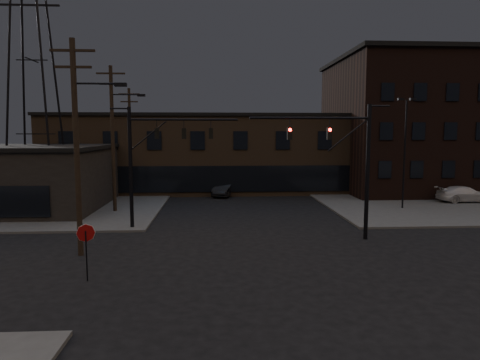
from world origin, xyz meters
name	(u,v)px	position (x,y,z in m)	size (l,w,h in m)	color
ground	(267,264)	(0.00, 0.00, 0.00)	(140.00, 140.00, 0.00)	black
sidewalk_ne	(454,194)	(22.00, 22.00, 0.07)	(30.00, 30.00, 0.15)	#474744
sidewalk_nw	(14,198)	(-22.00, 22.00, 0.07)	(30.00, 30.00, 0.15)	#474744
building_row	(237,154)	(0.00, 28.00, 4.00)	(40.00, 12.00, 8.00)	#4C3928
building_right	(437,127)	(22.00, 26.00, 7.00)	(22.00, 16.00, 14.00)	black
building_left	(3,180)	(-20.00, 16.00, 2.50)	(16.00, 12.00, 5.00)	black
traffic_signal_near	(349,157)	(5.36, 4.50, 4.93)	(7.12, 0.24, 8.00)	black
traffic_signal_far	(150,153)	(-6.72, 8.00, 5.01)	(7.12, 0.24, 8.00)	black
stop_sign	(86,239)	(-8.00, -1.99, 1.84)	(0.72, 0.33, 2.48)	black
utility_pole_near	(78,142)	(-9.43, 2.00, 5.87)	(3.70, 0.28, 11.00)	black
utility_pole_mid	(113,136)	(-10.44, 14.00, 6.13)	(3.70, 0.28, 11.50)	black
utility_pole_far	(130,138)	(-11.50, 26.00, 5.78)	(2.20, 0.28, 11.00)	black
transmission_tower	(32,60)	(-18.00, 18.00, 12.50)	(7.00, 7.00, 25.00)	black
lot_light_a	(405,143)	(13.00, 14.00, 5.51)	(1.50, 0.28, 9.14)	black
lot_light_b	(444,142)	(19.00, 19.00, 5.51)	(1.50, 0.28, 9.14)	black
parked_car_lot_a	(398,190)	(15.36, 20.26, 0.83)	(1.61, 4.00, 1.36)	black
parked_car_lot_b	(465,194)	(19.92, 16.72, 0.85)	(1.97, 4.84, 1.40)	silver
car_crossing	(225,188)	(-1.53, 22.67, 0.75)	(1.58, 4.53, 1.49)	black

